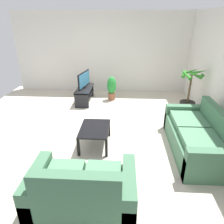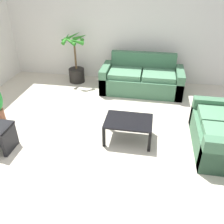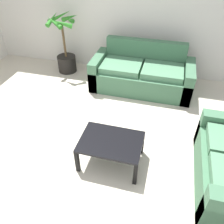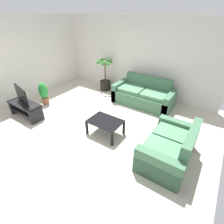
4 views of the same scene
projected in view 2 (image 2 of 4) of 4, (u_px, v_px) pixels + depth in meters
ground_plane at (91, 142)px, 4.36m from camera, size 6.60×6.60×0.00m
wall_back at (118, 29)px, 6.18m from camera, size 6.00×0.06×2.70m
couch_main at (142, 80)px, 6.01m from camera, size 1.99×0.90×0.90m
couch_loveseat at (224, 134)px, 4.07m from camera, size 0.90×1.46×0.90m
coffee_table at (129, 123)px, 4.25m from camera, size 0.84×0.60×0.41m
potted_palm at (76, 65)px, 6.42m from camera, size 0.74×0.74×1.31m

